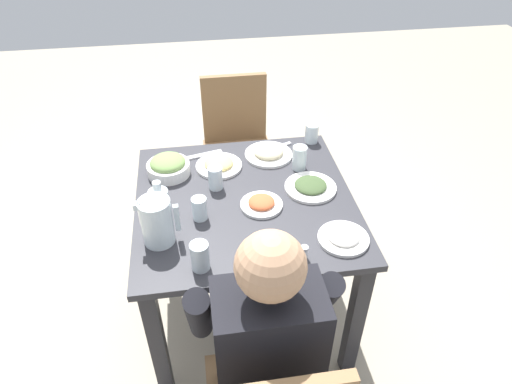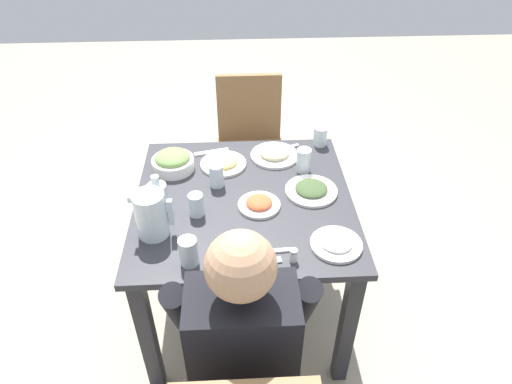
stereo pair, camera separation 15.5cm
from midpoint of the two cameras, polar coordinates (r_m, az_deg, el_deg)
The scene contains 22 objects.
ground_plane at distance 2.46m, azimuth -3.02°, elevation -14.20°, with size 8.00×8.00×0.00m, color #9E937F.
dining_table at distance 2.01m, azimuth -3.58°, elevation -3.53°, with size 0.92×0.92×0.72m.
chair_far at distance 2.75m, azimuth -4.03°, elevation 6.25°, with size 0.40×0.40×0.88m.
diner_near at distance 1.57m, azimuth -2.10°, elevation -17.75°, with size 0.48×0.53×1.17m.
water_pitcher at distance 1.74m, azimuth -14.82°, elevation -3.66°, with size 0.16×0.12×0.19m.
salad_bowl at distance 2.11m, azimuth -13.02°, elevation 3.11°, with size 0.19×0.19×0.09m.
plate_yoghurt at distance 1.75m, azimuth 8.41°, elevation -5.72°, with size 0.20×0.20×0.04m.
plate_rice_curry at distance 1.89m, azimuth -1.67°, elevation -1.52°, with size 0.18×0.18×0.04m.
plate_fries at distance 2.13m, azimuth -6.77°, elevation 3.39°, with size 0.21×0.21×0.04m.
plate_beans at distance 2.19m, azimuth -0.45°, elevation 4.86°, with size 0.23×0.23×0.05m.
plate_dolmas at distance 1.99m, azimuth 4.63°, elevation 0.64°, with size 0.23×0.23×0.04m.
water_glass_by_pitcher at distance 2.09m, azimuth 3.35°, elevation 4.23°, with size 0.07×0.07×0.11m, color silver.
water_glass_near_left at distance 1.83m, azimuth -9.50°, elevation -2.13°, with size 0.06×0.06×0.10m, color silver.
water_glass_near_right at distance 2.30m, azimuth 5.06°, elevation 7.29°, with size 0.07×0.07×0.10m, color silver.
water_glass_far_right at distance 1.98m, azimuth -7.35°, elevation 1.70°, with size 0.06×0.06×0.10m, color silver.
water_glass_center at distance 1.63m, azimuth -9.77°, elevation -8.03°, with size 0.07×0.07×0.11m, color silver.
oil_carafe at distance 1.88m, azimuth -14.29°, elevation -1.53°, with size 0.08×0.08×0.16m.
salt_shaker at distance 1.66m, azimuth 3.38°, elevation -7.62°, with size 0.03×0.03×0.05m.
fork_near at distance 1.66m, azimuth -0.90°, elevation -9.00°, with size 0.17×0.03×0.01m, color silver.
knife_near at distance 2.26m, azimuth 0.39°, elevation 5.50°, with size 0.18×0.02×0.01m, color silver.
fork_far at distance 2.23m, azimuth -8.41°, elevation 4.60°, with size 0.17×0.03×0.01m, color silver.
knife_far at distance 1.70m, azimuth -0.18°, elevation -7.42°, with size 0.18×0.02×0.01m, color silver.
Camera 1 is at (-0.18, -1.50, 1.94)m, focal length 31.96 mm.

